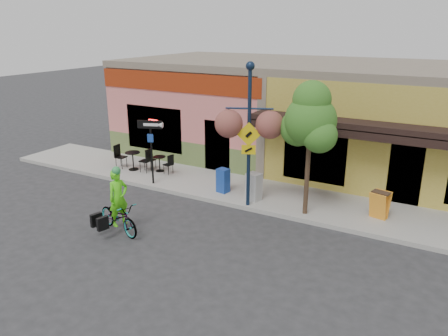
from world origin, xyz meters
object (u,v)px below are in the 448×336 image
Objects in this scene: one_way_sign at (152,152)px; lamp_post at (249,137)px; building at (318,112)px; newspaper_box_blue at (223,180)px; cyclist_rider at (119,205)px; street_tree at (309,149)px; bicycle at (119,217)px; newspaper_box_grey at (254,187)px.

lamp_post is at bearing -21.61° from one_way_sign.
newspaper_box_blue is (-1.55, -6.17, -1.65)m from building.
street_tree is at bearing -35.13° from cyclist_rider.
cyclist_rider is at bearing -149.29° from lamp_post.
building is 8.06m from one_way_sign.
one_way_sign is at bearing -178.65° from street_tree.
cyclist_rider is 4.69m from lamp_post.
cyclist_rider is at bearing -140.50° from street_tree.
bicycle is (-2.88, -10.32, -1.76)m from building.
cyclist_rider is 0.40× the size of street_tree.
street_tree reaches higher than newspaper_box_blue.
newspaper_box_blue is (1.33, 4.16, 0.10)m from bicycle.
one_way_sign is at bearing -123.34° from building.
building is at bearing 104.97° from street_tree.
one_way_sign is at bearing 38.14° from bicycle.
bicycle is 0.75× the size of one_way_sign.
cyclist_rider is 1.96× the size of newspaper_box_blue.
street_tree is (3.31, -0.38, 1.75)m from newspaper_box_blue.
building is at bearing 100.46° from newspaper_box_grey.
street_tree reaches higher than newspaper_box_grey.
one_way_sign reaches higher than cyclist_rider.
lamp_post is 1.99m from newspaper_box_grey.
one_way_sign is (-1.57, 3.63, 0.53)m from cyclist_rider.
one_way_sign reaches higher than bicycle.
bicycle is at bearing -86.99° from one_way_sign.
one_way_sign is (-4.20, 0.14, -1.17)m from lamp_post.
lamp_post reaches higher than one_way_sign.
building is at bearing 86.63° from newspaper_box_blue.
street_tree reaches higher than building.
lamp_post is at bearing -22.03° from bicycle.
bicycle is 4.87m from lamp_post.
one_way_sign is 2.81× the size of newspaper_box_blue.
lamp_post is (2.62, 3.49, 1.70)m from cyclist_rider.
newspaper_box_blue reaches higher than bicycle.
lamp_post is at bearing -75.56° from newspaper_box_grey.
one_way_sign is 3.01m from newspaper_box_blue.
bicycle is 1.07× the size of cyclist_rider.
cyclist_rider is at bearing -105.33° from building.
cyclist_rider is at bearing -74.63° from bicycle.
building is at bearing 0.04° from cyclist_rider.
cyclist_rider reaches higher than newspaper_box_blue.
newspaper_box_blue is (-1.35, 0.66, -1.98)m from lamp_post.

